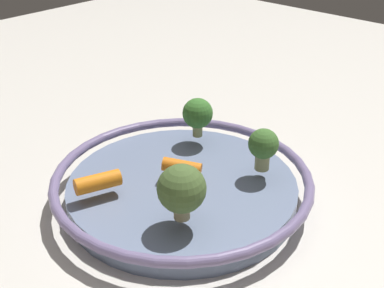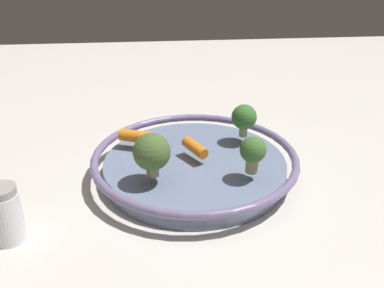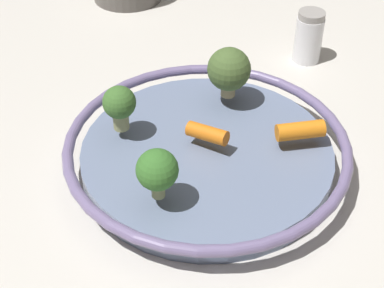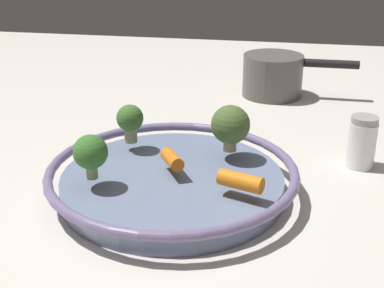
% 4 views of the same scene
% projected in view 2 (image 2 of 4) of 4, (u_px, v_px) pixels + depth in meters
% --- Properties ---
extents(ground_plane, '(1.88, 1.88, 0.00)m').
position_uv_depth(ground_plane, '(195.00, 175.00, 0.65)').
color(ground_plane, beige).
extents(serving_bowl, '(0.32, 0.32, 0.04)m').
position_uv_depth(serving_bowl, '(195.00, 163.00, 0.64)').
color(serving_bowl, slate).
rests_on(serving_bowl, ground_plane).
extents(baby_carrot_back, '(0.04, 0.06, 0.02)m').
position_uv_depth(baby_carrot_back, '(136.00, 136.00, 0.66)').
color(baby_carrot_back, orange).
rests_on(baby_carrot_back, serving_bowl).
extents(baby_carrot_left, '(0.05, 0.04, 0.02)m').
position_uv_depth(baby_carrot_left, '(197.00, 146.00, 0.63)').
color(baby_carrot_left, orange).
rests_on(baby_carrot_left, serving_bowl).
extents(broccoli_floret_mid, '(0.04, 0.04, 0.05)m').
position_uv_depth(broccoli_floret_mid, '(244.00, 118.00, 0.67)').
color(broccoli_floret_mid, '#9BA566').
rests_on(broccoli_floret_mid, serving_bowl).
extents(broccoli_floret_large, '(0.04, 0.04, 0.05)m').
position_uv_depth(broccoli_floret_large, '(253.00, 151.00, 0.57)').
color(broccoli_floret_large, tan).
rests_on(broccoli_floret_large, serving_bowl).
extents(broccoli_floret_edge, '(0.05, 0.05, 0.06)m').
position_uv_depth(broccoli_floret_edge, '(152.00, 152.00, 0.56)').
color(broccoli_floret_edge, tan).
rests_on(broccoli_floret_edge, serving_bowl).
extents(salt_shaker, '(0.04, 0.04, 0.07)m').
position_uv_depth(salt_shaker, '(6.00, 214.00, 0.50)').
color(salt_shaker, white).
rests_on(salt_shaker, ground_plane).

